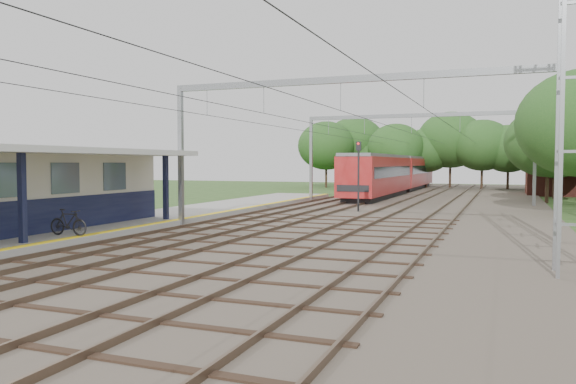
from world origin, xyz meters
The scene contains 11 objects.
ground centered at (0.00, 0.00, 0.00)m, with size 160.00×160.00×0.00m, color #2D4C1E.
ballast_bed centered at (4.00, 30.00, 0.05)m, with size 18.00×90.00×0.10m, color #473D33.
platform centered at (-7.50, 14.00, 0.17)m, with size 5.00×52.00×0.35m, color gray.
yellow_stripe centered at (-5.25, 14.00, 0.35)m, with size 0.45×52.00×0.01m, color yellow.
rail_tracks centered at (1.50, 30.00, 0.18)m, with size 11.80×88.00×0.15m.
catenary_system centered at (3.39, 25.28, 5.51)m, with size 17.22×88.00×7.00m.
tree_band centered at (3.84, 57.12, 4.92)m, with size 31.72×30.88×8.82m.
house_far centered at (16.00, 52.00, 3.23)m, with size 8.00×6.12×8.66m.
bicycle centered at (-5.83, 8.15, 0.87)m, with size 0.49×1.74×1.05m, color black.
train centered at (-0.50, 49.61, 2.14)m, with size 2.92×36.38×3.84m.
signal_post centered at (1.35, 25.71, 2.91)m, with size 0.32×0.28×4.54m.
Camera 1 is at (10.04, -9.06, 3.19)m, focal length 35.00 mm.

